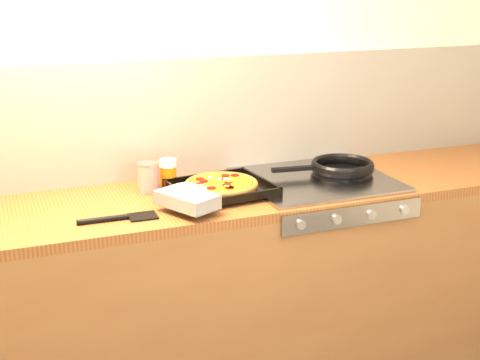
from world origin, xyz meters
name	(u,v)px	position (x,y,z in m)	size (l,w,h in m)	color
room_shell	(192,117)	(0.00, 1.39, 1.15)	(3.20, 3.20, 3.20)	white
counter_run	(216,296)	(0.00, 1.10, 0.45)	(3.20, 0.62, 0.90)	brown
stovetop	(316,180)	(0.45, 1.10, 0.91)	(0.60, 0.56, 0.02)	gray
pizza_on_tray	(211,189)	(-0.03, 1.04, 0.94)	(0.49, 0.46, 0.06)	black
frying_pan	(341,168)	(0.58, 1.12, 0.94)	(0.46, 0.30, 0.04)	black
tomato_can	(149,178)	(-0.24, 1.21, 0.96)	(0.11, 0.11, 0.12)	maroon
juice_glass	(168,173)	(-0.15, 1.25, 0.96)	(0.08, 0.08, 0.12)	orange
wooden_spoon	(217,177)	(0.07, 1.27, 0.91)	(0.30, 0.04, 0.02)	#996840
black_spatula	(119,218)	(-0.41, 0.94, 0.91)	(0.28, 0.09, 0.02)	black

